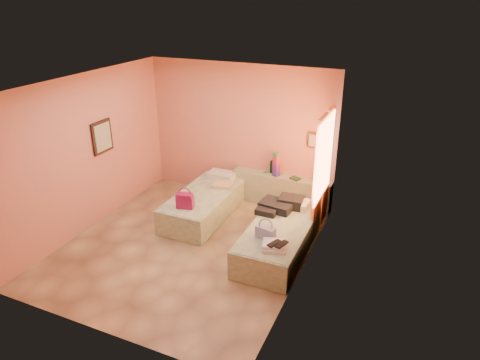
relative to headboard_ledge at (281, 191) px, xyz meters
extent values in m
plane|color=tan|center=(-0.98, -2.10, -0.33)|extent=(4.50, 4.50, 0.00)
cube|color=tan|center=(-0.98, 0.15, 1.07)|extent=(4.00, 0.02, 2.80)
cube|color=tan|center=(-2.98, -2.10, 1.07)|extent=(0.02, 4.50, 2.80)
cube|color=tan|center=(1.02, -2.10, 1.07)|extent=(0.02, 4.50, 2.80)
cube|color=white|center=(-0.98, -2.10, 2.47)|extent=(4.00, 4.50, 0.02)
cube|color=#FFD99E|center=(1.00, -0.85, 1.18)|extent=(0.02, 1.10, 1.40)
cube|color=orange|center=(0.96, -1.00, 0.82)|extent=(0.05, 0.55, 2.20)
cube|color=orange|center=(0.96, -0.40, 0.82)|extent=(0.05, 0.45, 2.20)
cube|color=black|center=(-2.95, -1.70, 1.28)|extent=(0.04, 0.50, 0.60)
cube|color=#AB8539|center=(0.57, 0.12, 1.12)|extent=(0.25, 0.04, 0.30)
cube|color=#969F82|center=(0.00, 0.00, 0.00)|extent=(2.05, 0.30, 0.65)
cube|color=beige|center=(-1.22, -1.05, -0.08)|extent=(0.91, 2.01, 0.50)
cube|color=beige|center=(0.52, -1.70, -0.08)|extent=(0.91, 2.01, 0.50)
cylinder|color=#133518|center=(-0.25, 0.08, 0.45)|extent=(0.08, 0.08, 0.26)
cube|color=#95124C|center=(-0.11, -0.04, 0.57)|extent=(0.15, 0.15, 0.50)
cylinder|color=#457F5B|center=(-0.34, 0.01, 0.34)|extent=(0.13, 0.13, 0.03)
cube|color=#234228|center=(0.30, -0.05, 0.34)|extent=(0.24, 0.21, 0.03)
cube|color=silver|center=(0.71, 0.04, 0.45)|extent=(0.25, 0.25, 0.25)
cube|color=#95124C|center=(-1.24, -1.71, 0.32)|extent=(0.33, 0.23, 0.28)
cube|color=tan|center=(-1.01, -0.63, 0.21)|extent=(0.46, 0.40, 0.07)
cube|color=black|center=(0.34, -1.12, 0.27)|extent=(0.65, 0.65, 0.18)
cube|color=#3B4C8E|center=(0.45, -2.11, 0.28)|extent=(0.33, 0.18, 0.20)
cube|color=white|center=(0.67, -2.35, 0.23)|extent=(0.41, 0.38, 0.10)
cube|color=black|center=(0.73, -2.37, 0.29)|extent=(0.26, 0.29, 0.02)
camera|label=1|loc=(2.39, -7.56, 3.75)|focal=32.00mm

